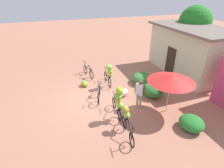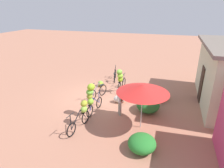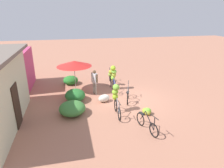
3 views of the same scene
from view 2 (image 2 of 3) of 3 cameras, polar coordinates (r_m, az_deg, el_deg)
name	(u,v)px [view 2 (image 2 of 3)]	position (r m, az deg, el deg)	size (l,w,h in m)	color
ground_plane	(96,98)	(11.65, -4.66, -4.00)	(60.00, 60.00, 0.00)	#AD7057
hedge_bush_front_left	(155,93)	(11.66, 12.66, -2.67)	(1.44, 1.35, 0.67)	#3C7A36
hedge_bush_front_right	(148,105)	(10.21, 10.54, -6.04)	(1.33, 1.18, 0.70)	#29702E
hedge_bush_mid	(142,143)	(7.67, 8.80, -16.84)	(1.13, 1.06, 0.60)	#267B2B
market_umbrella	(143,89)	(8.15, 9.06, -1.37)	(2.23, 2.23, 2.06)	beige
bicycle_leftmost	(115,76)	(14.25, 0.88, 2.48)	(1.60, 0.41, 0.95)	black
bicycle_near_pile	(120,78)	(12.07, 2.51, 1.73)	(1.64, 0.45, 1.53)	black
bicycle_center_loaded	(98,92)	(11.46, -4.24, -2.41)	(1.58, 0.58, 1.03)	black
bicycle_by_shop	(91,96)	(9.46, -6.08, -3.62)	(1.63, 0.45, 1.69)	black
bicycle_rightmost	(82,113)	(8.77, -8.86, -8.37)	(1.70, 0.39, 1.18)	black
banana_pile_on_ground	(101,84)	(13.24, -3.33, 0.04)	(0.57, 0.51, 0.36)	#77BF37
produce_sack	(120,99)	(10.97, 2.29, -4.39)	(0.70, 0.44, 0.44)	silver
person_vendor	(120,97)	(9.43, 2.38, -3.92)	(0.50, 0.38, 1.59)	gray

